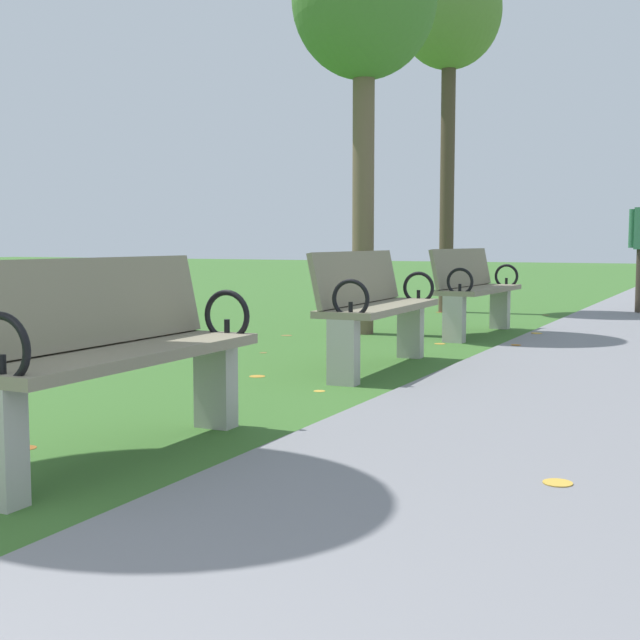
# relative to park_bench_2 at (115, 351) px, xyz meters

# --- Properties ---
(park_bench_2) EXTENTS (0.50, 1.61, 0.90)m
(park_bench_2) POSITION_rel_park_bench_2_xyz_m (0.00, 0.00, 0.00)
(park_bench_2) COLOR gray
(park_bench_2) RESTS_ON ground
(park_bench_3) EXTENTS (0.54, 1.62, 0.90)m
(park_bench_3) POSITION_rel_park_bench_2_xyz_m (0.00, 2.97, 0.00)
(park_bench_3) COLOR gray
(park_bench_3) RESTS_ON ground
(park_bench_4) EXTENTS (0.54, 1.62, 0.90)m
(park_bench_4) POSITION_rel_park_bench_2_xyz_m (0.00, 5.66, 0.00)
(park_bench_4) COLOR gray
(park_bench_4) RESTS_ON ground
(tree_2) EXTENTS (1.50, 1.50, 4.29)m
(tree_2) POSITION_rel_park_bench_2_xyz_m (-1.09, 5.24, 2.90)
(tree_2) COLOR brown
(tree_2) RESTS_ON ground
(tree_3) EXTENTS (1.40, 1.40, 4.84)m
(tree_3) POSITION_rel_park_bench_2_xyz_m (-1.17, 8.30, 3.49)
(tree_3) COLOR #4C3D2D
(tree_3) RESTS_ON ground
(scattered_leaves) EXTENTS (5.01, 13.27, 0.02)m
(scattered_leaves) POSITION_rel_park_bench_2_xyz_m (0.18, 1.81, -0.47)
(scattered_leaves) COLOR brown
(scattered_leaves) RESTS_ON ground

